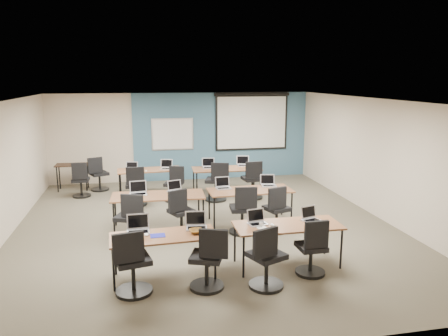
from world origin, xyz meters
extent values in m
cube|color=#6B6354|center=(0.00, 0.00, 0.00)|extent=(8.00, 9.00, 0.02)
cube|color=white|center=(0.00, 0.00, 2.70)|extent=(8.00, 9.00, 0.02)
cube|color=beige|center=(0.00, 4.50, 1.35)|extent=(8.00, 0.04, 2.70)
cube|color=beige|center=(0.00, -4.50, 1.35)|extent=(8.00, 0.04, 2.70)
cube|color=beige|center=(-4.00, 0.00, 1.35)|extent=(0.04, 9.00, 2.70)
cube|color=beige|center=(4.00, 0.00, 1.35)|extent=(0.04, 9.00, 2.70)
cube|color=#3D5977|center=(1.25, 4.47, 1.35)|extent=(5.50, 0.04, 2.70)
cube|color=silver|center=(-0.30, 4.43, 1.45)|extent=(1.28, 0.02, 0.98)
cube|color=white|center=(-0.30, 4.42, 1.45)|extent=(1.20, 0.02, 0.90)
cube|color=black|center=(2.20, 4.41, 1.80)|extent=(2.32, 0.03, 1.82)
cube|color=white|center=(2.20, 4.40, 1.76)|extent=(2.20, 0.02, 1.62)
cylinder|color=black|center=(2.20, 4.40, 2.64)|extent=(2.40, 0.10, 0.10)
cube|color=#9D5E34|center=(-1.03, -2.35, 0.71)|extent=(1.67, 0.70, 0.03)
cylinder|color=black|center=(-1.81, -2.64, 0.35)|extent=(0.04, 0.04, 0.70)
cylinder|color=black|center=(-0.26, -2.64, 0.35)|extent=(0.04, 0.04, 0.70)
cylinder|color=black|center=(-1.81, -2.06, 0.35)|extent=(0.04, 0.04, 0.70)
cylinder|color=black|center=(-0.26, -2.06, 0.35)|extent=(0.04, 0.04, 0.70)
cube|color=olive|center=(1.06, -2.26, 0.71)|extent=(1.81, 0.75, 0.03)
cylinder|color=black|center=(0.22, -2.57, 0.35)|extent=(0.04, 0.04, 0.70)
cylinder|color=black|center=(1.90, -2.57, 0.35)|extent=(0.04, 0.04, 0.70)
cylinder|color=black|center=(0.22, -1.94, 0.35)|extent=(0.04, 0.04, 0.70)
cylinder|color=black|center=(1.90, -1.94, 0.35)|extent=(0.04, 0.04, 0.70)
cube|color=brown|center=(-0.99, 0.08, 0.71)|extent=(1.94, 0.81, 0.03)
cylinder|color=black|center=(-1.90, -0.26, 0.35)|extent=(0.04, 0.04, 0.70)
cylinder|color=black|center=(-0.08, -0.26, 0.35)|extent=(0.04, 0.04, 0.70)
cylinder|color=black|center=(-1.90, 0.42, 0.35)|extent=(0.04, 0.04, 0.70)
cylinder|color=black|center=(-0.08, 0.42, 0.35)|extent=(0.04, 0.04, 0.70)
cube|color=olive|center=(1.03, 0.12, 0.71)|extent=(1.85, 0.77, 0.03)
cylinder|color=black|center=(0.16, -0.21, 0.35)|extent=(0.04, 0.04, 0.70)
cylinder|color=black|center=(1.89, -0.21, 0.35)|extent=(0.04, 0.04, 0.70)
cylinder|color=black|center=(0.16, 0.44, 0.35)|extent=(0.04, 0.04, 0.70)
cylinder|color=black|center=(1.89, 0.44, 0.35)|extent=(0.04, 0.04, 0.70)
cube|color=brown|center=(-1.08, 2.76, 0.71)|extent=(1.69, 0.70, 0.03)
cylinder|color=black|center=(-1.87, 2.46, 0.35)|extent=(0.04, 0.04, 0.70)
cylinder|color=black|center=(-0.30, 2.46, 0.35)|extent=(0.04, 0.04, 0.70)
cylinder|color=black|center=(-1.87, 3.05, 0.35)|extent=(0.04, 0.04, 0.70)
cylinder|color=black|center=(-0.30, 3.05, 0.35)|extent=(0.04, 0.04, 0.70)
cube|color=brown|center=(0.99, 2.50, 0.71)|extent=(1.86, 0.78, 0.03)
cylinder|color=black|center=(0.12, 2.17, 0.35)|extent=(0.04, 0.04, 0.70)
cylinder|color=black|center=(1.87, 2.17, 0.35)|extent=(0.04, 0.04, 0.70)
cylinder|color=black|center=(0.12, 2.83, 0.35)|extent=(0.04, 0.04, 0.70)
cylinder|color=black|center=(1.87, 2.83, 0.35)|extent=(0.04, 0.04, 0.70)
cube|color=silver|center=(-1.42, -2.16, 0.74)|extent=(0.36, 0.26, 0.02)
cube|color=black|center=(-1.42, -2.18, 0.75)|extent=(0.30, 0.15, 0.00)
cube|color=silver|center=(-1.42, -2.02, 0.88)|extent=(0.36, 0.07, 0.25)
cube|color=black|center=(-1.42, -2.03, 0.88)|extent=(0.31, 0.05, 0.20)
ellipsoid|color=white|center=(-1.30, -2.31, 0.74)|extent=(0.07, 0.11, 0.04)
cylinder|color=black|center=(-1.52, -2.74, 0.03)|extent=(0.55, 0.55, 0.05)
cylinder|color=black|center=(-1.52, -2.74, 0.24)|extent=(0.06, 0.06, 0.49)
cube|color=black|center=(-1.52, -2.74, 0.53)|extent=(0.49, 0.49, 0.08)
cube|color=black|center=(-1.56, -2.96, 0.81)|extent=(0.45, 0.06, 0.44)
cube|color=#BCBCBC|center=(-0.48, -2.16, 0.74)|extent=(0.34, 0.25, 0.02)
cube|color=black|center=(-0.48, -2.18, 0.75)|extent=(0.29, 0.14, 0.00)
cube|color=#BCBCBC|center=(-0.48, -2.02, 0.87)|extent=(0.34, 0.06, 0.23)
cube|color=black|center=(-0.48, -2.03, 0.87)|extent=(0.30, 0.04, 0.19)
ellipsoid|color=white|center=(-0.34, -2.32, 0.74)|extent=(0.08, 0.11, 0.03)
cylinder|color=black|center=(-0.42, -2.80, 0.03)|extent=(0.53, 0.53, 0.05)
cylinder|color=black|center=(-0.42, -2.80, 0.23)|extent=(0.06, 0.06, 0.47)
cube|color=black|center=(-0.42, -2.80, 0.51)|extent=(0.47, 0.47, 0.08)
cube|color=black|center=(-0.35, -3.01, 0.79)|extent=(0.43, 0.06, 0.44)
cube|color=#A6A6AD|center=(0.56, -2.16, 0.74)|extent=(0.31, 0.23, 0.02)
cube|color=black|center=(0.56, -2.18, 0.75)|extent=(0.26, 0.13, 0.00)
cube|color=#A6A6AD|center=(0.56, -2.04, 0.86)|extent=(0.31, 0.06, 0.22)
cube|color=black|center=(0.56, -2.05, 0.86)|extent=(0.27, 0.04, 0.18)
ellipsoid|color=white|center=(0.79, -2.25, 0.74)|extent=(0.08, 0.11, 0.04)
cylinder|color=black|center=(0.48, -2.95, 0.03)|extent=(0.54, 0.54, 0.05)
cylinder|color=black|center=(0.48, -2.95, 0.24)|extent=(0.06, 0.06, 0.48)
cube|color=black|center=(0.48, -2.95, 0.52)|extent=(0.48, 0.48, 0.08)
cube|color=black|center=(0.40, -3.15, 0.80)|extent=(0.44, 0.06, 0.44)
cube|color=#ADAEB8|center=(1.52, -2.16, 0.74)|extent=(0.30, 0.22, 0.02)
cube|color=black|center=(1.52, -2.18, 0.75)|extent=(0.26, 0.13, 0.00)
cube|color=#ADAEB8|center=(1.52, -2.04, 0.86)|extent=(0.30, 0.06, 0.21)
cube|color=black|center=(1.52, -2.05, 0.86)|extent=(0.27, 0.04, 0.17)
ellipsoid|color=white|center=(1.62, -2.25, 0.74)|extent=(0.06, 0.09, 0.03)
cylinder|color=black|center=(1.33, -2.66, 0.03)|extent=(0.49, 0.49, 0.05)
cylinder|color=black|center=(1.33, -2.66, 0.22)|extent=(0.06, 0.06, 0.43)
cube|color=black|center=(1.33, -2.66, 0.47)|extent=(0.43, 0.43, 0.08)
cube|color=black|center=(1.32, -2.85, 0.75)|extent=(0.39, 0.06, 0.44)
cube|color=silver|center=(-1.40, 0.18, 0.74)|extent=(0.36, 0.26, 0.02)
cube|color=black|center=(-1.40, 0.16, 0.75)|extent=(0.31, 0.15, 0.00)
cube|color=silver|center=(-1.40, 0.32, 0.88)|extent=(0.36, 0.07, 0.25)
cube|color=black|center=(-1.40, 0.31, 0.88)|extent=(0.32, 0.05, 0.20)
ellipsoid|color=white|center=(-1.25, 0.09, 0.74)|extent=(0.07, 0.10, 0.03)
cylinder|color=black|center=(-1.60, -0.63, 0.03)|extent=(0.53, 0.53, 0.05)
cylinder|color=black|center=(-1.60, -0.63, 0.24)|extent=(0.06, 0.06, 0.47)
cube|color=black|center=(-1.60, -0.63, 0.51)|extent=(0.47, 0.47, 0.08)
cube|color=black|center=(-1.52, -0.83, 0.79)|extent=(0.43, 0.06, 0.44)
cube|color=#9D9DA9|center=(-0.62, 0.25, 0.74)|extent=(0.31, 0.22, 0.02)
cube|color=black|center=(-0.62, 0.23, 0.75)|extent=(0.26, 0.13, 0.00)
cube|color=#9D9DA9|center=(-0.62, 0.37, 0.86)|extent=(0.31, 0.06, 0.21)
cube|color=black|center=(-0.62, 0.36, 0.86)|extent=(0.27, 0.04, 0.17)
ellipsoid|color=white|center=(-0.41, 0.09, 0.74)|extent=(0.07, 0.10, 0.03)
cylinder|color=black|center=(-0.55, -0.39, 0.03)|extent=(0.51, 0.51, 0.05)
cylinder|color=black|center=(-0.55, -0.39, 0.22)|extent=(0.06, 0.06, 0.45)
cube|color=black|center=(-0.55, -0.39, 0.49)|extent=(0.45, 0.45, 0.08)
cube|color=black|center=(-0.64, -0.57, 0.77)|extent=(0.41, 0.06, 0.44)
cube|color=silver|center=(0.47, 0.32, 0.74)|extent=(0.33, 0.24, 0.02)
cube|color=black|center=(0.47, 0.30, 0.75)|extent=(0.28, 0.14, 0.00)
cube|color=silver|center=(0.47, 0.44, 0.87)|extent=(0.33, 0.06, 0.22)
cube|color=black|center=(0.47, 0.44, 0.87)|extent=(0.29, 0.04, 0.18)
ellipsoid|color=white|center=(0.76, 0.13, 0.74)|extent=(0.08, 0.10, 0.03)
cylinder|color=black|center=(0.69, -0.56, 0.03)|extent=(0.55, 0.55, 0.05)
cylinder|color=black|center=(0.69, -0.56, 0.24)|extent=(0.06, 0.06, 0.49)
cube|color=black|center=(0.69, -0.56, 0.53)|extent=(0.49, 0.49, 0.08)
cube|color=black|center=(0.71, -0.78, 0.81)|extent=(0.44, 0.06, 0.44)
cube|color=silver|center=(1.53, 0.33, 0.74)|extent=(0.33, 0.24, 0.02)
cube|color=black|center=(1.53, 0.31, 0.75)|extent=(0.28, 0.14, 0.00)
cube|color=silver|center=(1.53, 0.46, 0.87)|extent=(0.33, 0.06, 0.23)
cube|color=black|center=(1.53, 0.45, 0.87)|extent=(0.29, 0.04, 0.19)
ellipsoid|color=white|center=(1.76, 0.11, 0.74)|extent=(0.08, 0.11, 0.03)
cylinder|color=black|center=(1.41, -0.61, 0.03)|extent=(0.52, 0.52, 0.05)
cylinder|color=black|center=(1.41, -0.61, 0.23)|extent=(0.06, 0.06, 0.46)
cube|color=black|center=(1.41, -0.61, 0.50)|extent=(0.46, 0.46, 0.08)
cube|color=black|center=(1.35, -0.81, 0.78)|extent=(0.42, 0.06, 0.44)
cube|color=silver|center=(-1.54, 2.58, 0.74)|extent=(0.31, 0.23, 0.02)
cube|color=black|center=(-1.54, 2.56, 0.75)|extent=(0.27, 0.13, 0.00)
cube|color=silver|center=(-1.54, 2.70, 0.86)|extent=(0.31, 0.06, 0.22)
cube|color=black|center=(-1.54, 2.69, 0.86)|extent=(0.28, 0.04, 0.18)
ellipsoid|color=white|center=(-1.18, 2.54, 0.74)|extent=(0.07, 0.10, 0.03)
cylinder|color=black|center=(-1.46, 1.92, 0.03)|extent=(0.55, 0.55, 0.05)
cylinder|color=black|center=(-1.46, 1.92, 0.24)|extent=(0.06, 0.06, 0.48)
cube|color=black|center=(-1.46, 1.92, 0.52)|extent=(0.48, 0.48, 0.08)
cube|color=black|center=(-1.46, 1.70, 0.80)|extent=(0.44, 0.06, 0.44)
cube|color=silver|center=(-0.61, 2.69, 0.74)|extent=(0.33, 0.24, 0.02)
cube|color=black|center=(-0.61, 2.67, 0.75)|extent=(0.28, 0.14, 0.00)
cube|color=silver|center=(-0.61, 2.82, 0.87)|extent=(0.33, 0.06, 0.23)
cube|color=black|center=(-0.61, 2.81, 0.87)|extent=(0.29, 0.04, 0.19)
ellipsoid|color=white|center=(-0.41, 2.51, 0.74)|extent=(0.09, 0.12, 0.04)
cylinder|color=black|center=(-0.50, 2.09, 0.03)|extent=(0.47, 0.47, 0.05)
cylinder|color=black|center=(-0.50, 2.09, 0.21)|extent=(0.06, 0.06, 0.42)
cube|color=black|center=(-0.50, 2.09, 0.46)|extent=(0.42, 0.42, 0.08)
cube|color=black|center=(-0.42, 1.92, 0.74)|extent=(0.38, 0.06, 0.44)
cube|color=#A8A7AC|center=(0.53, 2.60, 0.74)|extent=(0.34, 0.25, 0.02)
cube|color=black|center=(0.53, 2.58, 0.75)|extent=(0.29, 0.15, 0.00)
cube|color=#A8A7AC|center=(0.53, 2.73, 0.87)|extent=(0.34, 0.06, 0.24)
cube|color=black|center=(0.53, 2.73, 0.87)|extent=(0.30, 0.05, 0.19)
ellipsoid|color=white|center=(0.75, 2.46, 0.74)|extent=(0.07, 0.11, 0.04)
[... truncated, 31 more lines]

